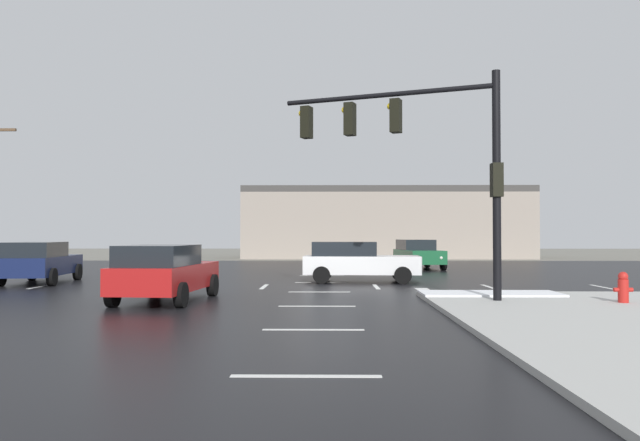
% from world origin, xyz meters
% --- Properties ---
extents(ground_plane, '(120.00, 120.00, 0.00)m').
position_xyz_m(ground_plane, '(0.00, 0.00, 0.00)').
color(ground_plane, slate).
extents(road_asphalt, '(44.00, 44.00, 0.02)m').
position_xyz_m(road_asphalt, '(0.00, 0.00, 0.01)').
color(road_asphalt, black).
rests_on(road_asphalt, ground_plane).
extents(snow_strip_curbside, '(4.00, 1.60, 0.06)m').
position_xyz_m(snow_strip_curbside, '(5.00, -4.00, 0.17)').
color(snow_strip_curbside, white).
rests_on(snow_strip_curbside, sidewalk_corner).
extents(lane_markings, '(36.15, 36.15, 0.01)m').
position_xyz_m(lane_markings, '(1.20, -1.38, 0.02)').
color(lane_markings, silver).
rests_on(lane_markings, road_asphalt).
extents(traffic_signal_mast, '(5.88, 2.47, 6.14)m').
position_xyz_m(traffic_signal_mast, '(2.89, -4.88, 4.40)').
color(traffic_signal_mast, black).
rests_on(traffic_signal_mast, sidewalk_corner).
extents(fire_hydrant, '(0.48, 0.26, 0.79)m').
position_xyz_m(fire_hydrant, '(7.86, -6.13, 0.54)').
color(fire_hydrant, red).
rests_on(fire_hydrant, sidewalk_corner).
extents(strip_building_background, '(22.58, 8.00, 5.61)m').
position_xyz_m(strip_building_background, '(4.92, 28.80, 2.81)').
color(strip_building_background, gray).
rests_on(strip_building_background, ground_plane).
extents(sedan_white, '(4.60, 2.19, 1.58)m').
position_xyz_m(sedan_white, '(1.43, 2.19, 0.85)').
color(sedan_white, white).
rests_on(sedan_white, road_asphalt).
extents(sedan_green, '(2.43, 4.68, 1.58)m').
position_xyz_m(sedan_green, '(5.15, 11.68, 0.85)').
color(sedan_green, '#195933').
rests_on(sedan_green, road_asphalt).
extents(sedan_navy, '(2.38, 4.67, 1.58)m').
position_xyz_m(sedan_navy, '(-10.71, 1.39, 0.85)').
color(sedan_navy, '#141E47').
rests_on(sedan_navy, road_asphalt).
extents(sedan_red, '(2.30, 4.64, 1.58)m').
position_xyz_m(sedan_red, '(-4.24, -5.02, 0.85)').
color(sedan_red, '#B21919').
rests_on(sedan_red, road_asphalt).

